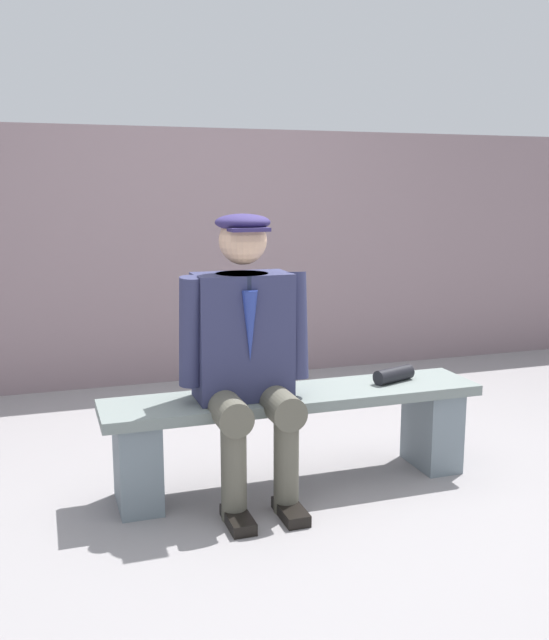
{
  "coord_description": "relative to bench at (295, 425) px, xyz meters",
  "views": [
    {
      "loc": [
        1.1,
        2.99,
        1.39
      ],
      "look_at": [
        0.1,
        0.0,
        0.8
      ],
      "focal_mm": 39.71,
      "sensor_mm": 36.0,
      "label": 1
    }
  ],
  "objects": [
    {
      "name": "ground_plane",
      "position": [
        0.0,
        0.0,
        -0.3
      ],
      "size": [
        30.0,
        30.0,
        0.0
      ],
      "primitive_type": "plane",
      "color": "gray"
    },
    {
      "name": "bench",
      "position": [
        0.0,
        0.0,
        0.0
      ],
      "size": [
        1.8,
        0.37,
        0.45
      ],
      "color": "slate",
      "rests_on": "ground"
    },
    {
      "name": "seated_man",
      "position": [
        0.25,
        0.06,
        0.4
      ],
      "size": [
        0.6,
        0.56,
        1.29
      ],
      "color": "#2E3053",
      "rests_on": "ground"
    },
    {
      "name": "rolled_magazine",
      "position": [
        -0.52,
        -0.02,
        0.19
      ],
      "size": [
        0.23,
        0.14,
        0.07
      ],
      "primitive_type": "cylinder",
      "rotation": [
        0.0,
        1.57,
        0.33
      ],
      "color": "black",
      "rests_on": "bench"
    },
    {
      "name": "stadium_wall",
      "position": [
        0.0,
        -2.12,
        0.61
      ],
      "size": [
        12.0,
        0.24,
        1.81
      ],
      "primitive_type": "cube",
      "color": "gray",
      "rests_on": "ground"
    }
  ]
}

